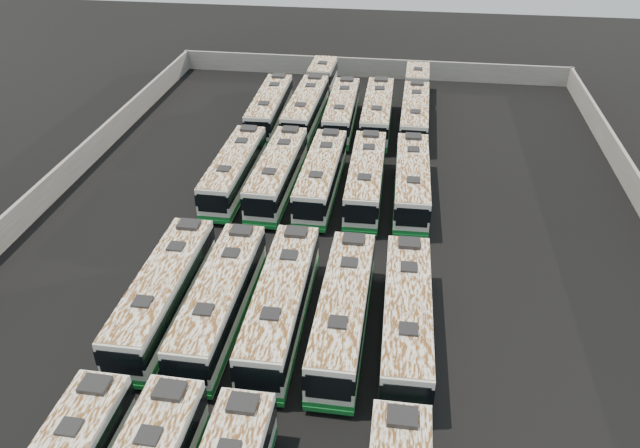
{
  "coord_description": "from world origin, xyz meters",
  "views": [
    {
      "loc": [
        4.27,
        -35.22,
        24.11
      ],
      "look_at": [
        -0.91,
        0.51,
        1.6
      ],
      "focal_mm": 35.0,
      "sensor_mm": 36.0,
      "label": 1
    }
  ],
  "objects_px": {
    "bus_midfront_far_left": "(164,293)",
    "bus_back_right": "(377,113)",
    "bus_midfront_far_right": "(407,317)",
    "bus_back_center": "(342,111)",
    "bus_midback_far_left": "(234,170)",
    "bus_midback_far_right": "(412,181)",
    "bus_midfront_left": "(220,300)",
    "bus_back_left": "(312,97)",
    "bus_midfront_right": "(343,312)",
    "bus_back_far_left": "(270,108)",
    "bus_midback_center": "(321,176)",
    "bus_midfront_center": "(281,304)",
    "bus_back_far_right": "(415,104)",
    "bus_midback_left": "(278,173)",
    "bus_midback_right": "(366,178)"
  },
  "relations": [
    {
      "from": "bus_midfront_left",
      "to": "bus_back_far_left",
      "type": "height_order",
      "value": "bus_midfront_left"
    },
    {
      "from": "bus_midfront_far_left",
      "to": "bus_midback_far_right",
      "type": "xyz_separation_m",
      "value": [
        13.9,
        15.93,
        -0.03
      ]
    },
    {
      "from": "bus_midfront_right",
      "to": "bus_back_far_left",
      "type": "distance_m",
      "value": 31.11
    },
    {
      "from": "bus_midfront_center",
      "to": "bus_back_far_left",
      "type": "distance_m",
      "value": 29.98
    },
    {
      "from": "bus_midfront_far_left",
      "to": "bus_midfront_right",
      "type": "bearing_deg",
      "value": -0.88
    },
    {
      "from": "bus_midfront_center",
      "to": "bus_midback_right",
      "type": "distance_m",
      "value": 16.26
    },
    {
      "from": "bus_midback_far_right",
      "to": "bus_back_far_left",
      "type": "distance_m",
      "value": 19.2
    },
    {
      "from": "bus_midback_left",
      "to": "bus_back_far_left",
      "type": "xyz_separation_m",
      "value": [
        -3.5,
        13.41,
        -0.01
      ]
    },
    {
      "from": "bus_back_left",
      "to": "bus_midback_right",
      "type": "bearing_deg",
      "value": -66.42
    },
    {
      "from": "bus_midfront_far_left",
      "to": "bus_back_right",
      "type": "distance_m",
      "value": 31.14
    },
    {
      "from": "bus_midfront_right",
      "to": "bus_midfront_far_left",
      "type": "bearing_deg",
      "value": 179.52
    },
    {
      "from": "bus_midfront_far_right",
      "to": "bus_back_far_right",
      "type": "distance_m",
      "value": 32.54
    },
    {
      "from": "bus_back_far_right",
      "to": "bus_midfront_far_right",
      "type": "bearing_deg",
      "value": -89.48
    },
    {
      "from": "bus_midfront_center",
      "to": "bus_back_center",
      "type": "height_order",
      "value": "bus_midfront_center"
    },
    {
      "from": "bus_midback_far_right",
      "to": "bus_back_center",
      "type": "xyz_separation_m",
      "value": [
        -6.93,
        13.35,
        -0.01
      ]
    },
    {
      "from": "bus_midback_center",
      "to": "bus_midfront_left",
      "type": "bearing_deg",
      "value": -101.69
    },
    {
      "from": "bus_midfront_center",
      "to": "bus_back_left",
      "type": "relative_size",
      "value": 0.65
    },
    {
      "from": "bus_midfront_right",
      "to": "bus_midfront_far_right",
      "type": "height_order",
      "value": "bus_midfront_far_right"
    },
    {
      "from": "bus_midfront_center",
      "to": "bus_back_far_right",
      "type": "bearing_deg",
      "value": 77.32
    },
    {
      "from": "bus_midfront_far_left",
      "to": "bus_midback_center",
      "type": "bearing_deg",
      "value": 66.26
    },
    {
      "from": "bus_midfront_left",
      "to": "bus_midback_left",
      "type": "relative_size",
      "value": 1.0
    },
    {
      "from": "bus_back_far_left",
      "to": "bus_back_center",
      "type": "distance_m",
      "value": 7.0
    },
    {
      "from": "bus_midfront_center",
      "to": "bus_midback_far_right",
      "type": "relative_size",
      "value": 1.03
    },
    {
      "from": "bus_midfront_center",
      "to": "bus_midfront_far_right",
      "type": "bearing_deg",
      "value": -1.58
    },
    {
      "from": "bus_back_left",
      "to": "bus_back_center",
      "type": "height_order",
      "value": "bus_back_left"
    },
    {
      "from": "bus_midfront_far_left",
      "to": "bus_midback_far_right",
      "type": "distance_m",
      "value": 21.14
    },
    {
      "from": "bus_midfront_far_left",
      "to": "bus_midfront_far_right",
      "type": "xyz_separation_m",
      "value": [
        13.93,
        -0.16,
        0.01
      ]
    },
    {
      "from": "bus_midfront_far_left",
      "to": "bus_midfront_center",
      "type": "bearing_deg",
      "value": -0.21
    },
    {
      "from": "bus_midback_right",
      "to": "bus_midfront_center",
      "type": "bearing_deg",
      "value": -103.09
    },
    {
      "from": "bus_midfront_left",
      "to": "bus_midback_far_left",
      "type": "bearing_deg",
      "value": 102.56
    },
    {
      "from": "bus_midback_right",
      "to": "bus_midback_far_right",
      "type": "distance_m",
      "value": 3.51
    },
    {
      "from": "bus_back_far_left",
      "to": "bus_back_far_right",
      "type": "height_order",
      "value": "bus_back_far_left"
    },
    {
      "from": "bus_midback_far_left",
      "to": "bus_back_far_left",
      "type": "relative_size",
      "value": 0.98
    },
    {
      "from": "bus_midfront_far_right",
      "to": "bus_back_center",
      "type": "height_order",
      "value": "bus_midfront_far_right"
    },
    {
      "from": "bus_midback_far_right",
      "to": "bus_back_left",
      "type": "xyz_separation_m",
      "value": [
        -10.34,
        16.57,
        0.03
      ]
    },
    {
      "from": "bus_midback_right",
      "to": "bus_back_far_left",
      "type": "height_order",
      "value": "bus_back_far_left"
    },
    {
      "from": "bus_midfront_far_left",
      "to": "bus_midfront_right",
      "type": "xyz_separation_m",
      "value": [
        10.44,
        -0.16,
        -0.0
      ]
    },
    {
      "from": "bus_back_left",
      "to": "bus_midfront_far_left",
      "type": "bearing_deg",
      "value": -94.98
    },
    {
      "from": "bus_midfront_center",
      "to": "bus_midback_right",
      "type": "bearing_deg",
      "value": 77.21
    },
    {
      "from": "bus_midback_left",
      "to": "bus_midback_right",
      "type": "bearing_deg",
      "value": 2.25
    },
    {
      "from": "bus_midback_far_left",
      "to": "bus_midback_far_right",
      "type": "xyz_separation_m",
      "value": [
        13.92,
        0.16,
        0.03
      ]
    },
    {
      "from": "bus_midfront_right",
      "to": "bus_back_far_left",
      "type": "relative_size",
      "value": 1.0
    },
    {
      "from": "bus_midback_left",
      "to": "bus_midfront_far_right",
      "type": "bearing_deg",
      "value": -55.48
    },
    {
      "from": "bus_midfront_far_left",
      "to": "bus_midback_left",
      "type": "height_order",
      "value": "bus_midfront_far_left"
    },
    {
      "from": "bus_midfront_far_right",
      "to": "bus_back_far_left",
      "type": "height_order",
      "value": "bus_midfront_far_right"
    },
    {
      "from": "bus_midfront_left",
      "to": "bus_back_left",
      "type": "xyz_separation_m",
      "value": [
        0.15,
        32.66,
        0.01
      ]
    },
    {
      "from": "bus_midfront_center",
      "to": "bus_midfront_far_left",
      "type": "bearing_deg",
      "value": 179.41
    },
    {
      "from": "bus_midback_far_right",
      "to": "bus_midfront_left",
      "type": "bearing_deg",
      "value": -124.13
    },
    {
      "from": "bus_midback_left",
      "to": "bus_back_right",
      "type": "height_order",
      "value": "bus_back_right"
    },
    {
      "from": "bus_back_left",
      "to": "bus_midfront_right",
      "type": "bearing_deg",
      "value": -76.84
    }
  ]
}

